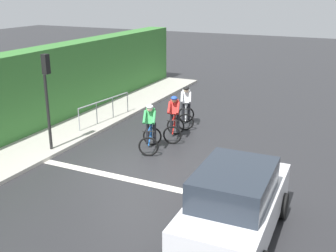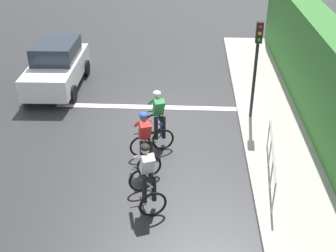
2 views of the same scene
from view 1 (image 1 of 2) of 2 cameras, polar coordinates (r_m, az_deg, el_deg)
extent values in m
plane|color=#28282B|center=(12.92, -4.52, -5.95)|extent=(80.00, 80.00, 0.00)
cube|color=#ADA89E|center=(16.75, -13.94, -0.43)|extent=(2.80, 21.02, 0.12)
cube|color=gray|center=(17.24, -16.33, 0.81)|extent=(0.44, 21.02, 0.64)
cube|color=#387533|center=(17.12, -17.46, 4.91)|extent=(1.10, 21.02, 3.13)
cube|color=silver|center=(12.36, -6.19, -7.17)|extent=(7.00, 0.30, 0.01)
torus|color=black|center=(16.24, 2.42, 0.56)|extent=(0.65, 0.31, 0.68)
torus|color=black|center=(17.21, 2.51, 1.61)|extent=(0.65, 0.31, 0.68)
cylinder|color=silver|center=(16.65, 2.48, 1.92)|extent=(0.41, 0.93, 0.51)
cylinder|color=silver|center=(16.94, 2.51, 2.30)|extent=(0.04, 0.04, 0.55)
cylinder|color=silver|center=(16.52, 2.49, 2.78)|extent=(0.30, 0.68, 0.04)
cube|color=black|center=(16.86, 2.52, 3.26)|extent=(0.17, 0.24, 0.04)
cylinder|color=black|center=(16.19, 2.45, 2.36)|extent=(0.40, 0.18, 0.03)
cube|color=white|center=(16.58, 2.52, 4.07)|extent=(0.43, 0.49, 0.57)
sphere|color=beige|center=(16.36, 2.52, 4.99)|extent=(0.20, 0.20, 0.20)
ellipsoid|color=black|center=(16.34, 2.52, 5.23)|extent=(0.33, 0.35, 0.14)
cylinder|color=black|center=(16.85, 2.90, 2.05)|extent=(0.12, 0.12, 0.74)
cylinder|color=black|center=(16.85, 2.09, 2.07)|extent=(0.12, 0.12, 0.74)
cylinder|color=white|center=(16.29, 3.06, 4.00)|extent=(0.26, 0.48, 0.37)
cylinder|color=white|center=(16.30, 1.93, 4.02)|extent=(0.26, 0.48, 0.37)
torus|color=black|center=(14.78, 0.61, -1.25)|extent=(0.67, 0.27, 0.68)
torus|color=black|center=(15.74, 1.06, -0.01)|extent=(0.67, 0.27, 0.68)
cylinder|color=red|center=(15.18, 0.84, 0.28)|extent=(0.34, 0.95, 0.51)
cylinder|color=red|center=(15.46, 0.98, 0.72)|extent=(0.04, 0.04, 0.55)
cylinder|color=red|center=(15.05, 0.83, 1.22)|extent=(0.26, 0.69, 0.04)
cube|color=black|center=(15.38, 0.99, 1.77)|extent=(0.16, 0.24, 0.04)
cylinder|color=black|center=(14.72, 0.66, 0.71)|extent=(0.41, 0.16, 0.03)
cube|color=red|center=(15.10, 0.90, 2.64)|extent=(0.41, 0.48, 0.57)
sphere|color=#9E7051|center=(14.87, 0.84, 3.63)|extent=(0.20, 0.20, 0.20)
ellipsoid|color=#264CB2|center=(14.85, 0.84, 3.89)|extent=(0.31, 0.34, 0.14)
cylinder|color=black|center=(15.37, 1.38, 0.44)|extent=(0.12, 0.12, 0.74)
cylinder|color=black|center=(15.39, 0.49, 0.47)|extent=(0.12, 0.12, 0.74)
cylinder|color=red|center=(14.79, 1.39, 2.52)|extent=(0.23, 0.48, 0.37)
cylinder|color=red|center=(14.83, 0.16, 2.56)|extent=(0.23, 0.48, 0.37)
torus|color=black|center=(13.73, -2.72, -2.86)|extent=(0.66, 0.29, 0.68)
torus|color=black|center=(14.68, -2.19, -1.41)|extent=(0.66, 0.29, 0.68)
cylinder|color=#1E59B2|center=(14.12, -2.46, -1.16)|extent=(0.39, 0.94, 0.51)
cylinder|color=#1E59B2|center=(14.40, -2.30, -0.66)|extent=(0.04, 0.04, 0.55)
cylinder|color=#1E59B2|center=(13.98, -2.50, -0.17)|extent=(0.29, 0.68, 0.04)
cube|color=black|center=(14.30, -2.32, 0.46)|extent=(0.17, 0.24, 0.04)
cylinder|color=black|center=(13.65, -2.70, -0.75)|extent=(0.40, 0.18, 0.03)
cube|color=green|center=(14.02, -2.44, 1.37)|extent=(0.42, 0.49, 0.57)
sphere|color=beige|center=(13.78, -2.54, 2.41)|extent=(0.20, 0.20, 0.20)
ellipsoid|color=silver|center=(13.76, -2.54, 2.69)|extent=(0.32, 0.35, 0.14)
cylinder|color=black|center=(14.30, -1.88, -0.97)|extent=(0.12, 0.12, 0.74)
cylinder|color=black|center=(14.33, -2.83, -0.94)|extent=(0.12, 0.12, 0.74)
cylinder|color=green|center=(13.71, -1.93, 1.22)|extent=(0.25, 0.48, 0.37)
cylinder|color=green|center=(13.75, -3.26, 1.25)|extent=(0.25, 0.48, 0.37)
cube|color=silver|center=(9.42, 9.36, -11.24)|extent=(1.81, 4.14, 0.80)
cube|color=#262D38|center=(8.86, 9.18, -7.89)|extent=(1.55, 2.17, 0.66)
cylinder|color=black|center=(10.87, 6.73, -9.11)|extent=(0.24, 0.65, 0.64)
cylinder|color=black|center=(10.57, 15.51, -10.55)|extent=(0.24, 0.65, 0.64)
cylinder|color=black|center=(8.81, 1.52, -16.20)|extent=(0.24, 0.65, 0.64)
cube|color=#EAEACC|center=(11.23, 9.54, -5.59)|extent=(0.28, 0.09, 0.16)
cube|color=#EAEACC|center=(11.06, 14.68, -6.36)|extent=(0.28, 0.09, 0.16)
cylinder|color=black|center=(14.29, -16.22, 1.55)|extent=(0.10, 0.10, 2.70)
cube|color=black|center=(13.99, -16.55, 8.22)|extent=(0.21, 0.21, 0.64)
sphere|color=red|center=(14.03, -16.31, 9.10)|extent=(0.11, 0.11, 0.11)
sphere|color=orange|center=(14.07, -16.24, 8.30)|extent=(0.11, 0.11, 0.11)
sphere|color=green|center=(14.10, -16.17, 7.50)|extent=(0.11, 0.11, 0.11)
cylinder|color=#999EA3|center=(17.07, -8.77, 3.56)|extent=(0.39, 3.05, 0.05)
cylinder|color=#999EA3|center=(16.12, -12.19, 0.62)|extent=(0.04, 0.04, 1.00)
cylinder|color=#999EA3|center=(16.83, -9.81, 1.53)|extent=(0.04, 0.04, 1.00)
cylinder|color=#999EA3|center=(17.57, -7.62, 2.36)|extent=(0.04, 0.04, 1.00)
cylinder|color=#999EA3|center=(18.34, -5.61, 3.12)|extent=(0.04, 0.04, 1.00)
camera|label=2|loc=(24.28, 8.88, 22.03)|focal=46.37mm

